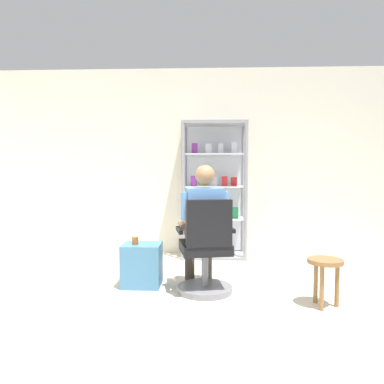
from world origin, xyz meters
The scene contains 8 objects.
ground_plane centered at (0.00, 0.00, 0.00)m, with size 7.20×7.20×0.00m, color beige.
back_wall centered at (0.00, 3.00, 1.35)m, with size 6.00×0.10×2.70m, color silver.
display_cabinet_main centered at (0.40, 2.76, 0.96)m, with size 0.90×0.45×1.90m.
office_chair centered at (0.30, 1.12, 0.39)m, with size 0.61×0.57×0.96m.
seated_shopkeeper centered at (0.27, 1.28, 0.71)m, with size 0.54×0.61×1.29m.
storage_crate centered at (-0.39, 1.36, 0.23)m, with size 0.40×0.36×0.45m, color teal.
tea_glass centered at (-0.45, 1.31, 0.49)m, with size 0.07×0.07×0.08m, color brown.
wooden_stool centered at (1.38, 0.82, 0.35)m, with size 0.32×0.32×0.44m.
Camera 1 is at (0.33, -2.59, 1.26)m, focal length 35.28 mm.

